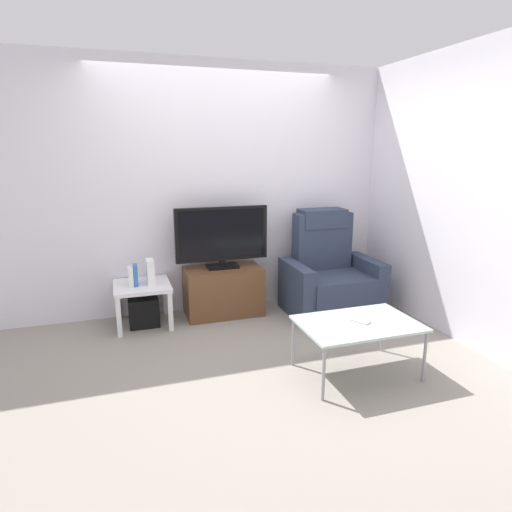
{
  "coord_description": "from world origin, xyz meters",
  "views": [
    {
      "loc": [
        -1.06,
        -3.42,
        1.72
      ],
      "look_at": [
        0.22,
        0.5,
        0.7
      ],
      "focal_mm": 30.5,
      "sensor_mm": 36.0,
      "label": 1
    }
  ],
  "objects_px": {
    "television": "(222,236)",
    "cell_phone": "(360,321)",
    "book_leftmost": "(131,277)",
    "book_middle": "(136,275)",
    "game_console": "(150,272)",
    "subwoofer_box": "(144,311)",
    "tv_stand": "(223,291)",
    "side_table": "(142,290)",
    "coffee_table": "(358,326)",
    "recliner_armchair": "(329,276)"
  },
  "relations": [
    {
      "from": "television",
      "to": "cell_phone",
      "type": "height_order",
      "value": "television"
    },
    {
      "from": "book_leftmost",
      "to": "cell_phone",
      "type": "relative_size",
      "value": 1.23
    },
    {
      "from": "recliner_armchair",
      "to": "game_console",
      "type": "distance_m",
      "value": 1.89
    },
    {
      "from": "book_middle",
      "to": "coffee_table",
      "type": "xyz_separation_m",
      "value": [
        1.57,
        -1.5,
        -0.13
      ]
    },
    {
      "from": "book_leftmost",
      "to": "book_middle",
      "type": "height_order",
      "value": "book_middle"
    },
    {
      "from": "television",
      "to": "book_leftmost",
      "type": "xyz_separation_m",
      "value": [
        -0.93,
        -0.07,
        -0.33
      ]
    },
    {
      "from": "cell_phone",
      "to": "recliner_armchair",
      "type": "bearing_deg",
      "value": 43.68
    },
    {
      "from": "subwoofer_box",
      "to": "game_console",
      "type": "height_order",
      "value": "game_console"
    },
    {
      "from": "subwoofer_box",
      "to": "book_middle",
      "type": "relative_size",
      "value": 1.39
    },
    {
      "from": "television",
      "to": "game_console",
      "type": "xyz_separation_m",
      "value": [
        -0.74,
        -0.04,
        -0.3
      ]
    },
    {
      "from": "subwoofer_box",
      "to": "book_leftmost",
      "type": "distance_m",
      "value": 0.38
    },
    {
      "from": "book_leftmost",
      "to": "coffee_table",
      "type": "bearing_deg",
      "value": -42.98
    },
    {
      "from": "tv_stand",
      "to": "television",
      "type": "relative_size",
      "value": 0.83
    },
    {
      "from": "tv_stand",
      "to": "book_middle",
      "type": "xyz_separation_m",
      "value": [
        -0.89,
        -0.05,
        0.27
      ]
    },
    {
      "from": "book_leftmost",
      "to": "book_middle",
      "type": "bearing_deg",
      "value": 0.0
    },
    {
      "from": "recliner_armchair",
      "to": "book_middle",
      "type": "height_order",
      "value": "recliner_armchair"
    },
    {
      "from": "coffee_table",
      "to": "book_middle",
      "type": "bearing_deg",
      "value": 136.2
    },
    {
      "from": "book_leftmost",
      "to": "coffee_table",
      "type": "height_order",
      "value": "book_leftmost"
    },
    {
      "from": "television",
      "to": "book_leftmost",
      "type": "height_order",
      "value": "television"
    },
    {
      "from": "television",
      "to": "book_middle",
      "type": "distance_m",
      "value": 0.94
    },
    {
      "from": "book_middle",
      "to": "coffee_table",
      "type": "distance_m",
      "value": 2.17
    },
    {
      "from": "cell_phone",
      "to": "book_leftmost",
      "type": "bearing_deg",
      "value": 109.03
    },
    {
      "from": "tv_stand",
      "to": "side_table",
      "type": "height_order",
      "value": "tv_stand"
    },
    {
      "from": "recliner_armchair",
      "to": "book_leftmost",
      "type": "distance_m",
      "value": 2.07
    },
    {
      "from": "subwoofer_box",
      "to": "game_console",
      "type": "xyz_separation_m",
      "value": [
        0.09,
        0.01,
        0.4
      ]
    },
    {
      "from": "recliner_armchair",
      "to": "subwoofer_box",
      "type": "distance_m",
      "value": 1.98
    },
    {
      "from": "tv_stand",
      "to": "coffee_table",
      "type": "distance_m",
      "value": 1.71
    },
    {
      "from": "tv_stand",
      "to": "television",
      "type": "xyz_separation_m",
      "value": [
        0.0,
        0.02,
        0.59
      ]
    },
    {
      "from": "tv_stand",
      "to": "television",
      "type": "height_order",
      "value": "television"
    },
    {
      "from": "recliner_armchair",
      "to": "subwoofer_box",
      "type": "bearing_deg",
      "value": 178.64
    },
    {
      "from": "game_console",
      "to": "cell_phone",
      "type": "xyz_separation_m",
      "value": [
        1.44,
        -1.52,
        -0.11
      ]
    },
    {
      "from": "recliner_armchair",
      "to": "tv_stand",
      "type": "bearing_deg",
      "value": 173.12
    },
    {
      "from": "television",
      "to": "book_leftmost",
      "type": "bearing_deg",
      "value": -175.49
    },
    {
      "from": "tv_stand",
      "to": "book_middle",
      "type": "bearing_deg",
      "value": -176.47
    },
    {
      "from": "coffee_table",
      "to": "cell_phone",
      "type": "xyz_separation_m",
      "value": [
        0.02,
        0.01,
        0.03
      ]
    },
    {
      "from": "subwoofer_box",
      "to": "book_leftmost",
      "type": "height_order",
      "value": "book_leftmost"
    },
    {
      "from": "side_table",
      "to": "coffee_table",
      "type": "relative_size",
      "value": 0.6
    },
    {
      "from": "tv_stand",
      "to": "coffee_table",
      "type": "xyz_separation_m",
      "value": [
        0.68,
        -1.56,
        0.14
      ]
    },
    {
      "from": "tv_stand",
      "to": "game_console",
      "type": "xyz_separation_m",
      "value": [
        -0.74,
        -0.02,
        0.29
      ]
    },
    {
      "from": "side_table",
      "to": "book_middle",
      "type": "xyz_separation_m",
      "value": [
        -0.05,
        -0.02,
        0.17
      ]
    },
    {
      "from": "game_console",
      "to": "cell_phone",
      "type": "bearing_deg",
      "value": -46.56
    },
    {
      "from": "side_table",
      "to": "game_console",
      "type": "height_order",
      "value": "game_console"
    },
    {
      "from": "game_console",
      "to": "coffee_table",
      "type": "xyz_separation_m",
      "value": [
        1.42,
        -1.53,
        -0.14
      ]
    },
    {
      "from": "subwoofer_box",
      "to": "book_middle",
      "type": "xyz_separation_m",
      "value": [
        -0.05,
        -0.02,
        0.38
      ]
    },
    {
      "from": "side_table",
      "to": "game_console",
      "type": "bearing_deg",
      "value": 6.34
    },
    {
      "from": "side_table",
      "to": "book_middle",
      "type": "height_order",
      "value": "book_middle"
    },
    {
      "from": "recliner_armchair",
      "to": "cell_phone",
      "type": "distance_m",
      "value": 1.4
    },
    {
      "from": "subwoofer_box",
      "to": "side_table",
      "type": "bearing_deg",
      "value": 135.0
    },
    {
      "from": "subwoofer_box",
      "to": "book_leftmost",
      "type": "relative_size",
      "value": 1.58
    },
    {
      "from": "television",
      "to": "tv_stand",
      "type": "bearing_deg",
      "value": -90.0
    }
  ]
}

